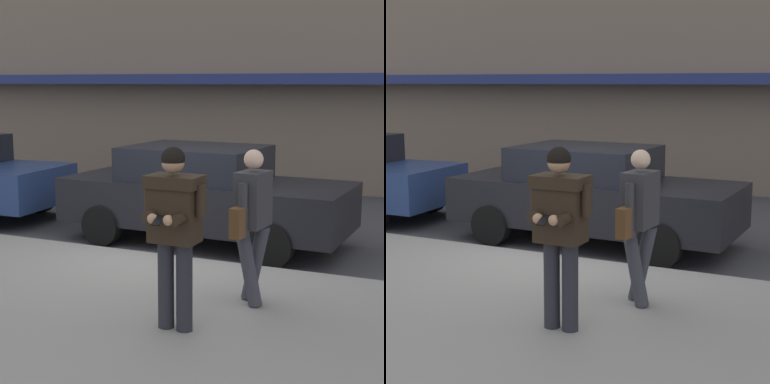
# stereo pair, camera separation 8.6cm
# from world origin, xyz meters

# --- Properties ---
(ground_plane) EXTENTS (80.00, 80.00, 0.00)m
(ground_plane) POSITION_xyz_m (0.00, 0.00, 0.00)
(ground_plane) COLOR #3D3D42
(sidewalk) EXTENTS (32.00, 5.30, 0.14)m
(sidewalk) POSITION_xyz_m (1.00, -2.85, 0.07)
(sidewalk) COLOR gray
(sidewalk) RESTS_ON ground
(curb_paint_line) EXTENTS (28.00, 0.12, 0.01)m
(curb_paint_line) POSITION_xyz_m (1.00, 0.05, 0.00)
(curb_paint_line) COLOR silver
(curb_paint_line) RESTS_ON ground
(parked_sedan_mid) EXTENTS (4.57, 2.07, 1.54)m
(parked_sedan_mid) POSITION_xyz_m (-0.05, 1.14, 0.79)
(parked_sedan_mid) COLOR black
(parked_sedan_mid) RESTS_ON ground
(man_texting_on_phone) EXTENTS (0.65, 0.58, 1.81)m
(man_texting_on_phone) POSITION_xyz_m (1.26, -2.65, 1.25)
(man_texting_on_phone) COLOR #23232B
(man_texting_on_phone) RESTS_ON sidewalk
(pedestrian_with_bag) EXTENTS (0.36, 0.72, 1.70)m
(pedestrian_with_bag) POSITION_xyz_m (1.70, -1.63, 1.11)
(pedestrian_with_bag) COLOR #33333D
(pedestrian_with_bag) RESTS_ON sidewalk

